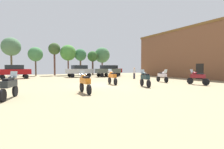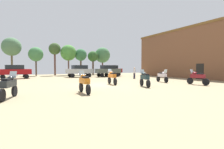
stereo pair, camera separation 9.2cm
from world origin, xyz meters
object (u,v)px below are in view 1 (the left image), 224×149
object	(u,v)px
car_2	(79,70)
motorcycle_5	(145,78)
tree_1	(68,53)
motorcycle_1	(112,77)
motorcycle_6	(10,85)
tree_6	(54,49)
tree_5	(11,47)
tree_2	(93,57)
car_1	(108,70)
tree_8	(102,55)
brick_building	(193,54)
motorcycle_2	(198,77)
tree_4	(35,54)
motorcycle_4	(162,76)
motorcycle_7	(85,82)
car_3	(14,71)
person_2	(134,72)
tree_9	(80,55)
car_4	(110,70)

from	to	relation	value
car_2	motorcycle_5	bearing A→B (deg)	178.84
tree_1	motorcycle_1	bearing A→B (deg)	-90.37
motorcycle_6	tree_6	size ratio (longest dim) A/B	0.34
car_2	tree_5	distance (m)	13.33
motorcycle_1	motorcycle_6	world-z (taller)	motorcycle_1
motorcycle_5	tree_2	bearing A→B (deg)	94.78
motorcycle_5	motorcycle_1	bearing A→B (deg)	132.81
motorcycle_6	car_1	xyz separation A→B (m)	(13.60, 16.56, 0.43)
tree_8	car_2	bearing A→B (deg)	-132.46
brick_building	motorcycle_2	distance (m)	13.01
tree_4	tree_8	xyz separation A→B (m)	(14.22, 1.08, 0.33)
motorcycle_5	tree_1	distance (m)	24.02
motorcycle_4	tree_5	size ratio (longest dim) A/B	0.30
tree_1	tree_5	xyz separation A→B (m)	(-10.11, -0.09, 0.71)
motorcycle_1	motorcycle_5	world-z (taller)	motorcycle_1
tree_5	car_2	bearing A→B (deg)	-35.02
motorcycle_4	motorcycle_7	xyz separation A→B (m)	(-10.43, -4.07, 0.02)
motorcycle_5	car_3	world-z (taller)	car_3
car_1	motorcycle_2	bearing A→B (deg)	-172.70
motorcycle_4	motorcycle_5	bearing A→B (deg)	38.07
person_2	tree_4	size ratio (longest dim) A/B	0.30
person_2	motorcycle_7	bearing A→B (deg)	-69.36
tree_2	tree_9	distance (m)	2.96
motorcycle_7	tree_4	bearing A→B (deg)	92.99
motorcycle_1	motorcycle_6	xyz separation A→B (m)	(-8.44, -4.48, -0.01)
motorcycle_4	car_1	xyz separation A→B (m)	(-1.12, 12.28, 0.46)
car_3	tree_4	bearing A→B (deg)	-31.32
motorcycle_7	tree_8	distance (m)	29.08
motorcycle_7	tree_2	distance (m)	27.30
motorcycle_1	tree_6	bearing A→B (deg)	101.47
motorcycle_2	motorcycle_7	distance (m)	11.39
brick_building	motorcycle_2	bearing A→B (deg)	-139.50
tree_6	car_4	bearing A→B (deg)	-35.67
motorcycle_4	motorcycle_5	xyz separation A→B (m)	(-4.60, -2.85, 0.03)
tree_4	tree_8	distance (m)	14.27
tree_6	brick_building	bearing A→B (deg)	-41.09
car_1	car_4	world-z (taller)	same
brick_building	tree_8	size ratio (longest dim) A/B	3.34
motorcycle_1	tree_2	size ratio (longest dim) A/B	0.43
tree_8	motorcycle_2	bearing A→B (deg)	-92.18
person_2	tree_6	size ratio (longest dim) A/B	0.25
motorcycle_1	tree_2	distance (m)	21.98
motorcycle_1	motorcycle_6	distance (m)	9.56
tree_4	tree_9	xyz separation A→B (m)	(8.70, -0.18, 0.10)
motorcycle_2	tree_9	size ratio (longest dim) A/B	0.41
motorcycle_6	tree_5	world-z (taller)	tree_5
car_3	tree_6	distance (m)	10.96
tree_5	motorcycle_6	bearing A→B (deg)	-86.47
motorcycle_1	motorcycle_5	size ratio (longest dim) A/B	1.07
car_1	tree_1	xyz separation A→B (m)	(-5.03, 8.53, 3.40)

